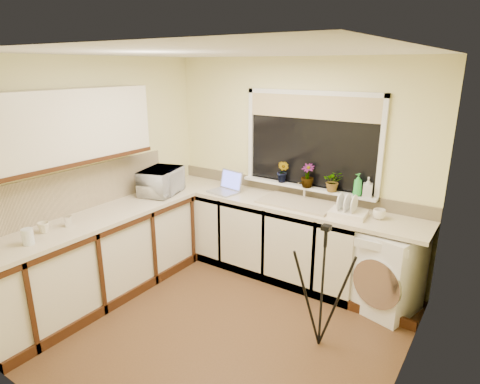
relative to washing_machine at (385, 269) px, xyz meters
name	(u,v)px	position (x,y,z in m)	size (l,w,h in m)	color
floor	(218,323)	(-1.21, -1.16, -0.42)	(3.20, 3.20, 0.00)	brown
ceiling	(213,52)	(-1.21, -1.16, 2.03)	(3.20, 3.20, 0.00)	white
wall_back	(294,167)	(-1.21, 0.34, 0.81)	(3.20, 3.20, 0.00)	#F0EAA0
wall_front	(58,270)	(-1.21, -2.66, 0.81)	(3.20, 3.20, 0.00)	#F0EAA0
wall_left	(97,175)	(-2.81, -1.16, 0.81)	(3.00, 3.00, 0.00)	#F0EAA0
wall_right	(410,245)	(0.39, -1.16, 0.81)	(3.00, 3.00, 0.00)	#F0EAA0
base_cabinet_back	(256,233)	(-1.54, 0.04, 0.01)	(2.55, 0.60, 0.86)	silver
base_cabinet_left	(100,260)	(-2.51, -1.46, 0.01)	(0.54, 2.40, 0.86)	silver
worktop_back	(281,202)	(-1.21, 0.04, 0.46)	(3.20, 0.60, 0.04)	beige
worktop_left	(95,219)	(-2.51, -1.46, 0.46)	(0.60, 2.40, 0.04)	beige
upper_cabinet	(61,128)	(-2.65, -1.61, 1.38)	(0.28, 1.90, 0.70)	silver
splashback_left	(74,191)	(-2.80, -1.46, 0.71)	(0.02, 2.40, 0.45)	beige
splashback_back	(293,189)	(-1.21, 0.33, 0.55)	(3.20, 0.02, 0.14)	beige
window_glass	(311,141)	(-1.01, 0.33, 1.13)	(1.50, 0.02, 1.00)	black
window_blind	(312,107)	(-1.01, 0.30, 1.51)	(1.50, 0.02, 0.25)	tan
windowsill	(307,187)	(-1.01, 0.27, 0.62)	(1.60, 0.14, 0.03)	white
sink	(297,203)	(-1.01, 0.04, 0.49)	(0.82, 0.46, 0.03)	tan
faucet	(305,190)	(-1.01, 0.22, 0.60)	(0.03, 0.03, 0.24)	silver
washing_machine	(385,269)	(0.00, 0.00, 0.00)	(0.59, 0.57, 0.84)	white
laptop	(227,186)	(-1.92, -0.02, 0.55)	(0.38, 0.35, 0.25)	#A1A0A8
kettle	(156,189)	(-2.47, -0.65, 0.58)	(0.15, 0.15, 0.20)	white
dish_rack	(348,213)	(-0.42, -0.01, 0.51)	(0.36, 0.27, 0.05)	white
tripod	(322,287)	(-0.29, -0.90, 0.14)	(0.55, 0.55, 1.13)	black
glass_jug	(28,237)	(-2.43, -2.18, 0.55)	(0.10, 0.10, 0.14)	silver
steel_jar	(68,221)	(-2.52, -1.75, 0.53)	(0.07, 0.07, 0.10)	white
microwave	(161,181)	(-2.52, -0.50, 0.63)	(0.54, 0.36, 0.30)	white
plant_b	(283,172)	(-1.31, 0.25, 0.76)	(0.14, 0.12, 0.26)	#999999
plant_c	(308,176)	(-0.99, 0.23, 0.76)	(0.15, 0.15, 0.27)	#999999
plant_d	(333,181)	(-0.69, 0.24, 0.75)	(0.21, 0.18, 0.23)	#999999
soap_bottle_green	(358,185)	(-0.42, 0.24, 0.75)	(0.09, 0.09, 0.24)	green
soap_bottle_clear	(368,187)	(-0.33, 0.26, 0.73)	(0.09, 0.10, 0.21)	#999999
cup_back	(379,214)	(-0.14, 0.08, 0.53)	(0.13, 0.13, 0.10)	white
cup_left	(44,228)	(-2.56, -1.97, 0.53)	(0.11, 0.11, 0.10)	#EFE4C5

